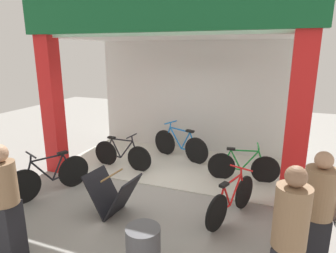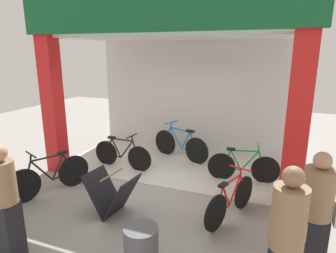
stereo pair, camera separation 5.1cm
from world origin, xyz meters
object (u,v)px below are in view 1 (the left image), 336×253
bicycle_inside_2 (180,145)px  bicycle_parked_1 (50,177)px  bicycle_inside_0 (122,155)px  bicycle_inside_1 (243,166)px  pedestrian_3 (319,211)px  bicycle_parked_0 (231,200)px  pedestrian_0 (289,241)px  sandwich_board_sign (113,194)px  pedestrian_2 (6,203)px

bicycle_inside_2 → bicycle_parked_1: bearing=-122.6°
bicycle_inside_0 → bicycle_inside_2: size_ratio=0.95×
bicycle_inside_1 → pedestrian_3: size_ratio=0.93×
bicycle_parked_0 → bicycle_parked_1: size_ratio=0.94×
pedestrian_0 → pedestrian_3: size_ratio=1.06×
bicycle_inside_1 → sandwich_board_sign: 2.91m
bicycle_inside_1 → bicycle_parked_1: 4.00m
bicycle_parked_1 → pedestrian_3: (4.68, -0.45, 0.48)m
bicycle_inside_2 → bicycle_parked_1: 3.29m
bicycle_inside_0 → sandwich_board_sign: bicycle_inside_0 is taller
bicycle_inside_1 → bicycle_parked_0: 1.58m
bicycle_parked_1 → pedestrian_3: size_ratio=0.95×
bicycle_inside_1 → pedestrian_3: bearing=-63.6°
bicycle_inside_0 → bicycle_inside_2: bicycle_inside_2 is taller
bicycle_inside_2 → pedestrian_3: 4.36m
bicycle_inside_0 → pedestrian_2: 3.44m
bicycle_inside_2 → pedestrian_0: pedestrian_0 is taller
bicycle_inside_0 → pedestrian_0: 4.73m
bicycle_inside_0 → pedestrian_0: size_ratio=0.91×
bicycle_parked_1 → pedestrian_2: bearing=-62.2°
bicycle_inside_1 → pedestrian_2: bearing=-124.8°
bicycle_inside_1 → pedestrian_3: pedestrian_3 is taller
bicycle_inside_1 → pedestrian_0: bearing=-75.5°
bicycle_inside_0 → bicycle_parked_0: (2.83, -1.27, -0.01)m
sandwich_board_sign → bicycle_parked_1: bearing=172.4°
sandwich_board_sign → pedestrian_0: bearing=-21.1°
pedestrian_3 → sandwich_board_sign: bearing=175.6°
bicycle_inside_1 → pedestrian_2: 4.54m
bicycle_inside_1 → pedestrian_3: 2.76m
sandwich_board_sign → pedestrian_2: bearing=-113.3°
bicycle_parked_1 → pedestrian_0: bearing=-16.4°
pedestrian_0 → bicycle_inside_0: bearing=141.1°
bicycle_inside_2 → bicycle_parked_1: (-1.77, -2.77, -0.01)m
bicycle_inside_2 → pedestrian_0: size_ratio=0.96×
bicycle_parked_0 → pedestrian_3: bearing=-35.3°
bicycle_inside_1 → pedestrian_2: size_ratio=0.91×
bicycle_parked_0 → pedestrian_3: (1.19, -0.85, 0.51)m
pedestrian_2 → pedestrian_3: bearing=18.6°
bicycle_inside_2 → bicycle_parked_0: 2.93m
bicycle_parked_1 → bicycle_parked_0: bearing=6.5°
bicycle_parked_1 → pedestrian_0: size_ratio=0.90×
bicycle_parked_0 → pedestrian_0: bearing=-63.6°
pedestrian_2 → pedestrian_3: size_ratio=1.02×
bicycle_parked_0 → bicycle_inside_2: bearing=126.0°
bicycle_inside_2 → pedestrian_3: pedestrian_3 is taller
pedestrian_0 → sandwich_board_sign: bearing=158.9°
bicycle_inside_1 → bicycle_parked_1: (-3.48, -1.98, 0.03)m
bicycle_inside_1 → pedestrian_2: (-2.57, -3.70, 0.53)m
bicycle_inside_2 → bicycle_inside_0: bearing=-135.4°
bicycle_inside_2 → sandwich_board_sign: bicycle_inside_2 is taller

